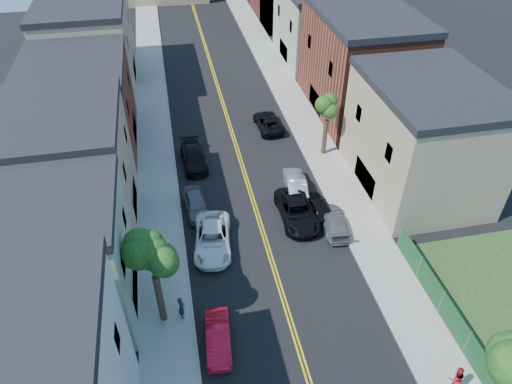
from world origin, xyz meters
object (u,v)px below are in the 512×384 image
red_sedan (218,338)px  white_pickup (213,239)px  dark_car_right_far (268,122)px  black_suv_lane (297,211)px  pedestrian_right (456,378)px  pedestrian_left (181,307)px  grey_car_right (334,221)px  grey_car_left (196,204)px  silver_car_right (295,184)px  black_car_left (194,158)px  black_car_right (318,207)px

red_sedan → white_pickup: (0.75, 8.38, 0.11)m
dark_car_right_far → black_suv_lane: (-0.83, -14.10, 0.10)m
pedestrian_right → pedestrian_left: bearing=-16.4°
black_suv_lane → pedestrian_right: (4.75, -15.49, 0.27)m
grey_car_right → pedestrian_right: 14.09m
grey_car_left → black_suv_lane: bearing=-22.6°
silver_car_right → black_car_left: bearing=-28.2°
grey_car_right → silver_car_right: 5.38m
grey_car_right → black_car_right: 1.99m
black_car_left → black_car_right: size_ratio=1.26×
black_suv_lane → pedestrian_left: size_ratio=3.28×
red_sedan → black_car_right: size_ratio=1.01×
black_car_right → pedestrian_left: pedestrian_left is taller
black_car_right → pedestrian_right: bearing=98.5°
dark_car_right_far → pedestrian_left: bearing=61.3°
black_suv_lane → pedestrian_right: 16.20m
grey_car_right → grey_car_left: bearing=-16.2°
grey_car_right → black_suv_lane: (-2.53, 1.58, 0.14)m
white_pickup → black_car_left: size_ratio=1.11×
red_sedan → pedestrian_right: 13.58m
red_sedan → white_pickup: white_pickup is taller
white_pickup → grey_car_right: (9.47, 0.13, -0.13)m
dark_car_right_far → pedestrian_left: size_ratio=2.86×
red_sedan → pedestrian_right: (12.45, -5.40, 0.39)m
black_car_left → dark_car_right_far: (8.12, 4.93, -0.05)m
dark_car_right_far → black_car_left: bearing=28.4°
grey_car_right → black_car_right: (-0.68, 1.87, 0.04)m
black_car_left → black_suv_lane: black_suv_lane is taller
black_car_left → grey_car_left: bearing=-96.8°
grey_car_left → black_car_left: (0.47, 6.62, 0.00)m
pedestrian_left → grey_car_left: bearing=-16.9°
white_pickup → grey_car_left: (-0.81, 4.25, -0.05)m
red_sedan → black_car_right: (9.54, 10.37, 0.01)m
black_suv_lane → pedestrian_left: (-9.67, -7.66, 0.23)m
black_car_left → black_car_right: black_car_left is taller
black_car_right → dark_car_right_far: black_car_right is taller
dark_car_right_far → black_suv_lane: bearing=83.7°
white_pickup → black_car_left: bearing=99.5°
black_car_left → grey_car_right: black_car_left is taller
pedestrian_left → silver_car_right: bearing=-49.5°
black_car_left → pedestrian_right: pedestrian_right is taller
pedestrian_left → black_car_left: bearing=-14.4°
white_pickup → grey_car_left: bearing=108.4°
white_pickup → black_car_left: 10.88m
red_sedan → pedestrian_left: pedestrian_left is taller
grey_car_left → black_car_right: grey_car_left is taller
silver_car_right → black_car_right: bearing=114.1°
dark_car_right_far → black_suv_lane: size_ratio=0.87×
black_car_right → pedestrian_left: 14.00m
red_sedan → dark_car_right_far: (8.52, 24.18, 0.01)m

